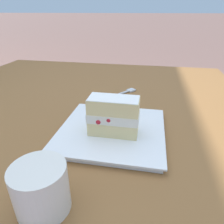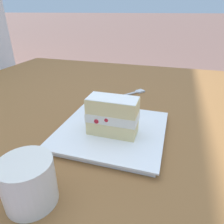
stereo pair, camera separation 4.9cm
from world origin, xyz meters
name	(u,v)px [view 2 (the right image)]	position (x,y,z in m)	size (l,w,h in m)	color
ground_plane	(97,222)	(0.00, 0.00, 0.00)	(160.00, 160.00, 0.00)	brown
patio_table	(91,119)	(0.00, 0.00, 0.62)	(1.18, 1.03, 0.71)	brown
dessert_plate	(112,131)	(0.15, -0.22, 0.72)	(0.26, 0.26, 0.02)	white
cake_slice	(113,116)	(0.16, -0.24, 0.77)	(0.12, 0.07, 0.09)	#EAD18C
dessert_fork	(128,94)	(0.13, 0.04, 0.71)	(0.12, 0.14, 0.01)	silver
coffee_cup	(29,182)	(0.09, -0.46, 0.75)	(0.08, 0.08, 0.08)	silver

